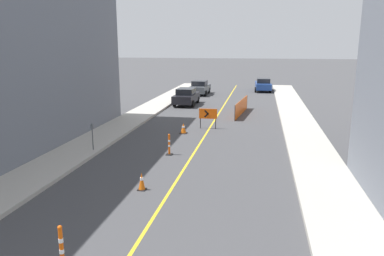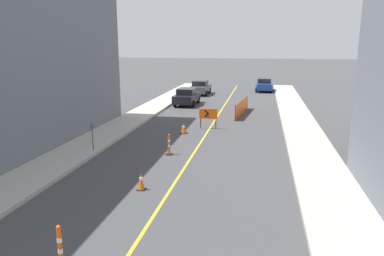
{
  "view_description": "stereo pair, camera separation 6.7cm",
  "coord_description": "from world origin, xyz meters",
  "px_view_note": "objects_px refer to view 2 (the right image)",
  "views": [
    {
      "loc": [
        3.37,
        1.54,
        5.68
      ],
      "look_at": [
        -0.4,
        21.87,
        1.0
      ],
      "focal_mm": 35.0,
      "sensor_mm": 36.0,
      "label": 1
    },
    {
      "loc": [
        3.43,
        1.55,
        5.68
      ],
      "look_at": [
        -0.4,
        21.87,
        1.0
      ],
      "focal_mm": 35.0,
      "sensor_mm": 36.0,
      "label": 2
    }
  ],
  "objects_px": {
    "traffic_cone_third": "(184,128)",
    "parking_meter_far_curb": "(92,131)",
    "traffic_cone_second": "(141,181)",
    "arrow_barricade_primary": "(208,114)",
    "delineator_post_rear": "(169,146)",
    "parked_car_curb_near": "(187,97)",
    "parked_car_curb_far": "(264,85)",
    "delineator_post_front": "(60,251)",
    "parked_car_curb_mid": "(200,88)"
  },
  "relations": [
    {
      "from": "arrow_barricade_primary",
      "to": "parked_car_curb_far",
      "type": "height_order",
      "value": "parked_car_curb_far"
    },
    {
      "from": "traffic_cone_third",
      "to": "parking_meter_far_curb",
      "type": "height_order",
      "value": "parking_meter_far_curb"
    },
    {
      "from": "delineator_post_rear",
      "to": "parked_car_curb_mid",
      "type": "bearing_deg",
      "value": 95.45
    },
    {
      "from": "parked_car_curb_near",
      "to": "arrow_barricade_primary",
      "type": "bearing_deg",
      "value": -68.58
    },
    {
      "from": "traffic_cone_third",
      "to": "parking_meter_far_curb",
      "type": "xyz_separation_m",
      "value": [
        -3.79,
        -5.25,
        0.85
      ]
    },
    {
      "from": "delineator_post_rear",
      "to": "parked_car_curb_far",
      "type": "xyz_separation_m",
      "value": [
        4.82,
        27.95,
        0.32
      ]
    },
    {
      "from": "parked_car_curb_mid",
      "to": "parked_car_curb_near",
      "type": "bearing_deg",
      "value": -88.84
    },
    {
      "from": "traffic_cone_second",
      "to": "parked_car_curb_near",
      "type": "distance_m",
      "value": 21.09
    },
    {
      "from": "delineator_post_front",
      "to": "parked_car_curb_mid",
      "type": "relative_size",
      "value": 0.29
    },
    {
      "from": "parked_car_curb_near",
      "to": "parked_car_curb_far",
      "type": "bearing_deg",
      "value": 60.84
    },
    {
      "from": "delineator_post_front",
      "to": "delineator_post_rear",
      "type": "distance_m",
      "value": 10.44
    },
    {
      "from": "traffic_cone_second",
      "to": "arrow_barricade_primary",
      "type": "height_order",
      "value": "arrow_barricade_primary"
    },
    {
      "from": "traffic_cone_second",
      "to": "parking_meter_far_curb",
      "type": "relative_size",
      "value": 0.51
    },
    {
      "from": "arrow_barricade_primary",
      "to": "parked_car_curb_mid",
      "type": "bearing_deg",
      "value": 100.21
    },
    {
      "from": "delineator_post_front",
      "to": "parking_meter_far_curb",
      "type": "relative_size",
      "value": 0.88
    },
    {
      "from": "parking_meter_far_curb",
      "to": "delineator_post_front",
      "type": "bearing_deg",
      "value": -69.11
    },
    {
      "from": "arrow_barricade_primary",
      "to": "parked_car_curb_mid",
      "type": "xyz_separation_m",
      "value": [
        -3.37,
        17.13,
        -0.18
      ]
    },
    {
      "from": "delineator_post_rear",
      "to": "parked_car_curb_far",
      "type": "relative_size",
      "value": 0.26
    },
    {
      "from": "delineator_post_front",
      "to": "traffic_cone_third",
      "type": "bearing_deg",
      "value": 90.11
    },
    {
      "from": "traffic_cone_second",
      "to": "parked_car_curb_far",
      "type": "relative_size",
      "value": 0.17
    },
    {
      "from": "traffic_cone_second",
      "to": "parked_car_curb_mid",
      "type": "distance_m",
      "value": 28.57
    },
    {
      "from": "traffic_cone_second",
      "to": "arrow_barricade_primary",
      "type": "distance_m",
      "value": 11.4
    },
    {
      "from": "delineator_post_front",
      "to": "parked_car_curb_near",
      "type": "bearing_deg",
      "value": 94.5
    },
    {
      "from": "traffic_cone_third",
      "to": "delineator_post_front",
      "type": "height_order",
      "value": "delineator_post_front"
    },
    {
      "from": "traffic_cone_third",
      "to": "arrow_barricade_primary",
      "type": "xyz_separation_m",
      "value": [
        1.37,
        1.64,
        0.65
      ]
    },
    {
      "from": "delineator_post_front",
      "to": "parking_meter_far_curb",
      "type": "bearing_deg",
      "value": 110.89
    },
    {
      "from": "traffic_cone_second",
      "to": "arrow_barricade_primary",
      "type": "relative_size",
      "value": 0.53
    },
    {
      "from": "parked_car_curb_near",
      "to": "parking_meter_far_curb",
      "type": "distance_m",
      "value": 16.6
    },
    {
      "from": "traffic_cone_second",
      "to": "delineator_post_front",
      "type": "bearing_deg",
      "value": -93.13
    },
    {
      "from": "traffic_cone_second",
      "to": "parked_car_curb_far",
      "type": "bearing_deg",
      "value": 81.79
    },
    {
      "from": "traffic_cone_third",
      "to": "parked_car_curb_mid",
      "type": "relative_size",
      "value": 0.15
    },
    {
      "from": "delineator_post_rear",
      "to": "parking_meter_far_curb",
      "type": "bearing_deg",
      "value": -173.9
    },
    {
      "from": "parked_car_curb_mid",
      "to": "parked_car_curb_far",
      "type": "xyz_separation_m",
      "value": [
        7.07,
        4.35,
        0.0
      ]
    },
    {
      "from": "parked_car_curb_mid",
      "to": "traffic_cone_third",
      "type": "bearing_deg",
      "value": -82.32
    },
    {
      "from": "traffic_cone_second",
      "to": "parked_car_curb_mid",
      "type": "height_order",
      "value": "parked_car_curb_mid"
    },
    {
      "from": "arrow_barricade_primary",
      "to": "delineator_post_front",
      "type": "bearing_deg",
      "value": -95.45
    },
    {
      "from": "traffic_cone_second",
      "to": "parking_meter_far_curb",
      "type": "xyz_separation_m",
      "value": [
        -4.12,
        4.44,
        0.82
      ]
    },
    {
      "from": "parked_car_curb_mid",
      "to": "parked_car_curb_far",
      "type": "distance_m",
      "value": 8.3
    },
    {
      "from": "traffic_cone_second",
      "to": "delineator_post_rear",
      "type": "xyz_separation_m",
      "value": [
        -0.08,
        4.87,
        0.12
      ]
    },
    {
      "from": "traffic_cone_second",
      "to": "delineator_post_rear",
      "type": "distance_m",
      "value": 4.87
    },
    {
      "from": "arrow_barricade_primary",
      "to": "parking_meter_far_curb",
      "type": "bearing_deg",
      "value": -127.72
    },
    {
      "from": "traffic_cone_second",
      "to": "delineator_post_front",
      "type": "height_order",
      "value": "delineator_post_front"
    },
    {
      "from": "traffic_cone_third",
      "to": "delineator_post_front",
      "type": "distance_m",
      "value": 15.25
    },
    {
      "from": "parked_car_curb_mid",
      "to": "parking_meter_far_curb",
      "type": "xyz_separation_m",
      "value": [
        -1.79,
        -24.03,
        0.38
      ]
    },
    {
      "from": "parked_car_curb_near",
      "to": "delineator_post_front",
      "type": "bearing_deg",
      "value": -83.7
    },
    {
      "from": "traffic_cone_second",
      "to": "parked_car_curb_near",
      "type": "bearing_deg",
      "value": 96.51
    },
    {
      "from": "parked_car_curb_far",
      "to": "traffic_cone_second",
      "type": "bearing_deg",
      "value": -101.15
    },
    {
      "from": "traffic_cone_third",
      "to": "parking_meter_far_curb",
      "type": "relative_size",
      "value": 0.46
    },
    {
      "from": "arrow_barricade_primary",
      "to": "traffic_cone_second",
      "type": "bearing_deg",
      "value": -96.14
    },
    {
      "from": "delineator_post_front",
      "to": "parked_car_curb_far",
      "type": "distance_m",
      "value": 38.71
    }
  ]
}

